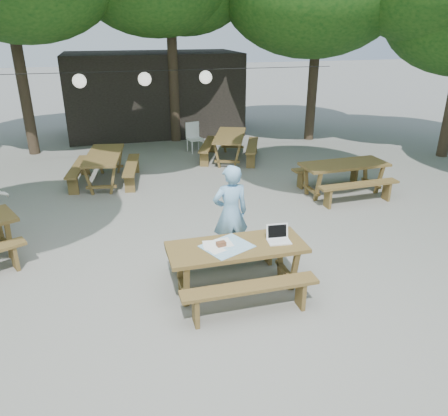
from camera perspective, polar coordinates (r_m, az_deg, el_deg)
name	(u,v)px	position (r m, az deg, el deg)	size (l,w,h in m)	color
ground	(206,281)	(6.90, -2.37, -9.51)	(80.00, 80.00, 0.00)	slate
pavilion	(154,93)	(16.45, -9.13, 14.58)	(6.00, 3.00, 2.80)	black
main_picnic_table	(236,267)	(6.50, 1.62, -7.72)	(2.00, 1.58, 0.75)	brown
picnic_table_ne	(343,178)	(10.55, 15.26, 3.79)	(2.03, 1.66, 0.75)	brown
picnic_table_far_w	(105,168)	(11.30, -15.27, 5.04)	(1.84, 2.11, 0.75)	brown
picnic_table_far_e	(230,147)	(12.88, 0.78, 8.00)	(2.16, 2.34, 0.75)	brown
woman	(230,214)	(7.15, 0.85, -0.72)	(0.61, 0.40, 1.66)	#7AB1DF
plastic_chair	(195,143)	(13.80, -3.80, 8.41)	(0.53, 0.53, 0.90)	white
laptop	(278,237)	(6.47, 7.08, -3.74)	(0.35, 0.29, 0.24)	white
tabletop_clutter	(225,246)	(6.28, 0.12, -4.95)	(0.82, 0.77, 0.08)	#3B96C9
paper_lanterns	(145,79)	(11.81, -10.26, 16.26)	(9.00, 0.34, 0.38)	black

